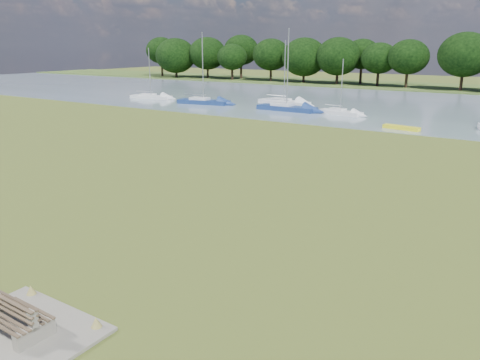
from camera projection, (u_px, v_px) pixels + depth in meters
The scene contains 12 objects.
ground at pixel (271, 198), 23.99m from camera, with size 220.00×220.00×0.00m, color brown.
river at pixel (436, 108), 57.89m from camera, with size 220.00×40.00×0.10m, color slate.
far_bank at pixel (471, 90), 82.11m from camera, with size 220.00×20.00×0.40m, color #4C6626.
concrete_pad at pixel (19, 333), 12.67m from camera, with size 4.20×3.20×0.10m, color gray.
bench_pair at pixel (17, 318), 12.54m from camera, with size 1.91×1.15×1.02m.
kayak at pixel (401, 128), 43.10m from camera, with size 3.38×0.79×0.34m, color yellow.
tree_line at pixel (414, 53), 82.04m from camera, with size 124.20×8.64×10.46m.
sailboat_1 at pixel (340, 111), 52.34m from camera, with size 5.32×2.54×6.06m.
sailboat_2 at pixel (286, 106), 55.46m from camera, with size 7.28×2.20×9.36m.
sailboat_6 at pixel (203, 100), 61.62m from camera, with size 7.22×3.15×9.09m.
sailboat_8 at pixel (283, 101), 61.55m from camera, with size 7.54×3.32×8.10m.
sailboat_9 at pixel (150, 96), 67.91m from camera, with size 6.42×2.68×7.10m.
Camera 1 is at (11.01, -20.00, 7.57)m, focal length 35.00 mm.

